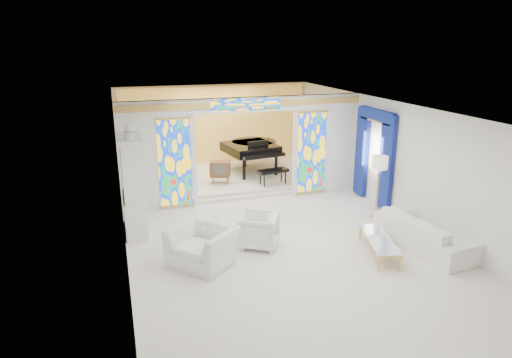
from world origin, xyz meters
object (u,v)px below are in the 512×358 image
object	(u,v)px
china_cabinet	(133,186)
sofa	(425,232)
grand_piano	(253,148)
tv_console	(220,169)
armchair_left	(202,246)
armchair_right	(259,230)
coffee_table	(379,240)

from	to	relation	value
china_cabinet	sofa	xyz separation A→B (m)	(6.17, -2.92, -0.81)
grand_piano	tv_console	distance (m)	1.82
china_cabinet	armchair_left	world-z (taller)	china_cabinet
armchair_right	grand_piano	xyz separation A→B (m)	(1.56, 5.51, 0.60)
armchair_right	tv_console	bearing A→B (deg)	-152.70
armchair_left	tv_console	xyz separation A→B (m)	(1.53, 4.89, 0.23)
china_cabinet	coffee_table	world-z (taller)	china_cabinet
armchair_left	grand_piano	bearing A→B (deg)	111.69
china_cabinet	tv_console	bearing A→B (deg)	44.10
armchair_right	coffee_table	size ratio (longest dim) A/B	0.48
sofa	tv_console	xyz separation A→B (m)	(-3.41, 5.59, 0.27)
china_cabinet	sofa	distance (m)	6.87
grand_piano	tv_console	size ratio (longest dim) A/B	4.44
china_cabinet	sofa	size ratio (longest dim) A/B	1.09
coffee_table	tv_console	distance (m)	6.03
armchair_right	tv_console	size ratio (longest dim) A/B	1.18
armchair_left	armchair_right	xyz separation A→B (m)	(1.39, 0.47, -0.02)
china_cabinet	sofa	bearing A→B (deg)	-25.34
sofa	tv_console	world-z (taller)	tv_console
grand_piano	tv_console	xyz separation A→B (m)	(-1.41, -1.10, -0.35)
sofa	grand_piano	world-z (taller)	grand_piano
sofa	coffee_table	bearing A→B (deg)	84.42
armchair_right	coffee_table	world-z (taller)	armchair_right
sofa	coffee_table	world-z (taller)	sofa
armchair_right	sofa	xyz separation A→B (m)	(3.55, -1.18, -0.02)
sofa	grand_piano	xyz separation A→B (m)	(-1.99, 6.69, 0.62)
china_cabinet	coffee_table	distance (m)	5.84
armchair_left	grand_piano	size ratio (longest dim) A/B	0.39
sofa	coffee_table	size ratio (longest dim) A/B	1.42
china_cabinet	sofa	world-z (taller)	china_cabinet
china_cabinet	grand_piano	distance (m)	5.63
armchair_left	tv_console	bearing A→B (deg)	120.49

